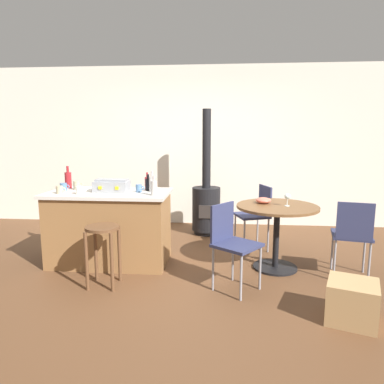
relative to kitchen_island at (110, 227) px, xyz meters
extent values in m
plane|color=brown|center=(0.93, -0.23, -0.45)|extent=(8.80, 8.80, 0.00)
cube|color=silver|center=(0.93, 2.07, 0.90)|extent=(8.00, 0.10, 2.70)
cube|color=olive|center=(0.00, 0.00, -0.02)|extent=(1.39, 0.71, 0.85)
cube|color=beige|center=(0.00, 0.00, 0.42)|extent=(1.45, 0.77, 0.04)
cylinder|color=brown|center=(0.28, -0.54, -0.14)|extent=(0.04, 0.04, 0.61)
cylinder|color=brown|center=(0.01, -0.54, -0.14)|extent=(0.04, 0.04, 0.61)
cylinder|color=brown|center=(0.01, -0.80, -0.14)|extent=(0.04, 0.04, 0.61)
cylinder|color=brown|center=(0.28, -0.80, -0.14)|extent=(0.04, 0.04, 0.61)
cylinder|color=brown|center=(0.14, -0.67, 0.18)|extent=(0.35, 0.35, 0.03)
cylinder|color=black|center=(2.00, -0.02, -0.43)|extent=(0.51, 0.51, 0.02)
cylinder|color=black|center=(2.00, -0.02, -0.08)|extent=(0.07, 0.07, 0.73)
cylinder|color=brown|center=(2.00, -0.02, 0.30)|extent=(0.94, 0.94, 0.03)
cube|color=navy|center=(1.76, 0.66, 0.03)|extent=(0.51, 0.51, 0.03)
cube|color=navy|center=(1.94, 0.72, 0.23)|extent=(0.14, 0.35, 0.40)
cylinder|color=gray|center=(1.98, 0.55, -0.21)|extent=(0.02, 0.02, 0.46)
cylinder|color=gray|center=(1.87, 0.88, -0.21)|extent=(0.02, 0.02, 0.46)
cylinder|color=gray|center=(1.55, 0.76, -0.21)|extent=(0.02, 0.02, 0.46)
cylinder|color=gray|center=(1.66, 0.44, -0.21)|extent=(0.02, 0.02, 0.46)
cube|color=navy|center=(1.52, -0.65, 0.03)|extent=(0.56, 0.56, 0.03)
cube|color=navy|center=(1.37, -0.54, 0.23)|extent=(0.24, 0.30, 0.40)
cylinder|color=gray|center=(1.49, -0.41, -0.22)|extent=(0.02, 0.02, 0.46)
cylinder|color=gray|center=(1.28, -0.68, -0.22)|extent=(0.02, 0.02, 0.46)
cylinder|color=gray|center=(1.56, -0.89, -0.22)|extent=(0.02, 0.02, 0.46)
cylinder|color=gray|center=(1.76, -0.62, -0.22)|extent=(0.02, 0.02, 0.46)
cube|color=navy|center=(2.78, -0.19, 0.03)|extent=(0.48, 0.48, 0.03)
cube|color=navy|center=(2.74, -0.38, 0.23)|extent=(0.36, 0.10, 0.40)
cylinder|color=gray|center=(2.58, -0.32, -0.22)|extent=(0.02, 0.02, 0.46)
cylinder|color=gray|center=(2.91, -0.39, -0.22)|extent=(0.02, 0.02, 0.46)
cylinder|color=gray|center=(2.98, -0.06, -0.22)|extent=(0.02, 0.02, 0.46)
cylinder|color=gray|center=(2.65, 0.01, -0.22)|extent=(0.02, 0.02, 0.46)
cylinder|color=black|center=(1.11, 1.38, -0.42)|extent=(0.37, 0.37, 0.06)
cylinder|color=black|center=(1.11, 1.38, -0.05)|extent=(0.44, 0.44, 0.68)
cube|color=#2D2826|center=(1.11, 1.16, -0.05)|extent=(0.20, 0.02, 0.20)
cylinder|color=black|center=(1.11, 1.38, 0.89)|extent=(0.13, 0.13, 1.20)
cube|color=gray|center=(0.04, 0.02, 0.50)|extent=(0.40, 0.25, 0.13)
cube|color=gray|center=(0.04, 0.02, 0.58)|extent=(0.38, 0.15, 0.02)
cube|color=yellow|center=(-0.06, -0.11, 0.50)|extent=(0.04, 0.01, 0.04)
cube|color=yellow|center=(0.14, -0.11, 0.50)|extent=(0.04, 0.01, 0.04)
cylinder|color=black|center=(0.46, 0.12, 0.51)|extent=(0.07, 0.07, 0.15)
cylinder|color=black|center=(0.46, 0.12, 0.61)|extent=(0.03, 0.03, 0.06)
cylinder|color=#B7B2AD|center=(0.60, -0.21, 0.52)|extent=(0.07, 0.07, 0.16)
cylinder|color=#B7B2AD|center=(0.60, -0.21, 0.63)|extent=(0.03, 0.03, 0.06)
cylinder|color=maroon|center=(0.43, 0.21, 0.52)|extent=(0.06, 0.06, 0.15)
cylinder|color=maroon|center=(0.43, 0.21, 0.62)|extent=(0.02, 0.02, 0.06)
cylinder|color=maroon|center=(-0.60, 0.24, 0.54)|extent=(0.08, 0.08, 0.20)
cylinder|color=maroon|center=(-0.60, 0.24, 0.68)|extent=(0.03, 0.03, 0.08)
cylinder|color=#B7B2AD|center=(0.52, 0.05, 0.53)|extent=(0.07, 0.07, 0.18)
cylinder|color=#B7B2AD|center=(0.52, 0.05, 0.65)|extent=(0.03, 0.03, 0.07)
cylinder|color=white|center=(-0.28, -0.20, 0.48)|extent=(0.08, 0.08, 0.09)
torus|color=white|center=(-0.23, -0.20, 0.49)|extent=(0.05, 0.01, 0.05)
cylinder|color=tan|center=(-0.52, -0.19, 0.49)|extent=(0.08, 0.08, 0.09)
torus|color=tan|center=(-0.47, -0.19, 0.49)|extent=(0.05, 0.01, 0.05)
cylinder|color=#4C7099|center=(0.37, 0.00, 0.49)|extent=(0.07, 0.07, 0.09)
torus|color=#4C7099|center=(0.42, 0.00, 0.49)|extent=(0.05, 0.01, 0.05)
cylinder|color=tan|center=(-0.44, 0.12, 0.49)|extent=(0.08, 0.08, 0.11)
torus|color=tan|center=(-0.39, 0.12, 0.50)|extent=(0.05, 0.01, 0.05)
cylinder|color=#4C7099|center=(-0.57, 0.03, 0.49)|extent=(0.08, 0.08, 0.09)
torus|color=#4C7099|center=(-0.52, 0.03, 0.49)|extent=(0.05, 0.01, 0.05)
cylinder|color=silver|center=(2.10, -0.04, 0.31)|extent=(0.06, 0.06, 0.00)
cylinder|color=silver|center=(2.10, -0.04, 0.36)|extent=(0.01, 0.01, 0.08)
ellipsoid|color=silver|center=(2.10, -0.04, 0.42)|extent=(0.07, 0.07, 0.06)
ellipsoid|color=#DB6651|center=(1.85, 0.10, 0.35)|extent=(0.18, 0.18, 0.07)
cube|color=tan|center=(2.47, -1.18, -0.27)|extent=(0.51, 0.50, 0.35)
camera|label=1|loc=(1.38, -4.09, 1.14)|focal=33.19mm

